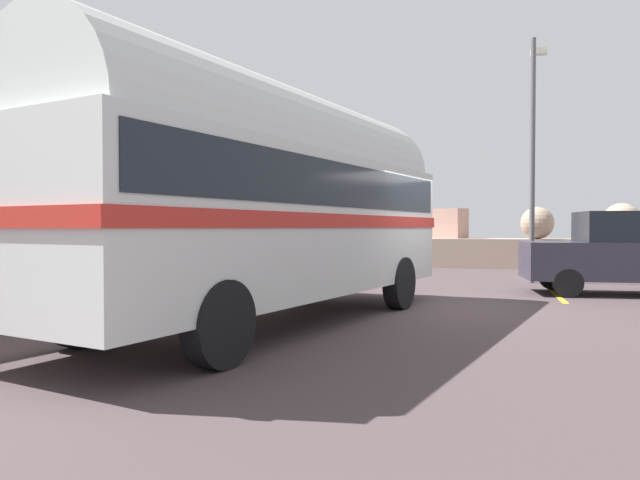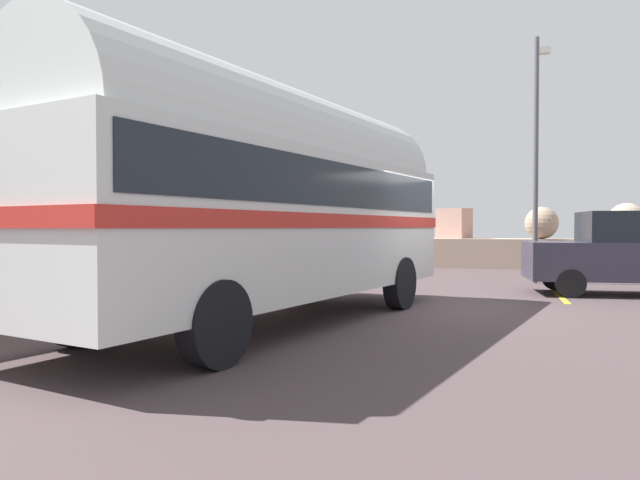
{
  "view_description": "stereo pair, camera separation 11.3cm",
  "coord_description": "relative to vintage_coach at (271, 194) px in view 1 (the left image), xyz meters",
  "views": [
    {
      "loc": [
        1.12,
        -11.02,
        1.54
      ],
      "look_at": [
        -1.59,
        -1.39,
        1.31
      ],
      "focal_mm": 32.67,
      "sensor_mm": 36.0,
      "label": 1
    },
    {
      "loc": [
        1.23,
        -10.98,
        1.54
      ],
      "look_at": [
        -1.59,
        -1.39,
        1.31
      ],
      "focal_mm": 32.67,
      "sensor_mm": 36.0,
      "label": 2
    }
  ],
  "objects": [
    {
      "name": "ground",
      "position": [
        2.06,
        2.55,
        -2.04
      ],
      "size": [
        32.0,
        26.0,
        0.02
      ],
      "color": "#483A3D"
    },
    {
      "name": "breakwater",
      "position": [
        2.41,
        14.36,
        -1.33
      ],
      "size": [
        31.36,
        2.11,
        2.5
      ],
      "color": "tan",
      "rests_on": "ground"
    },
    {
      "name": "vintage_coach",
      "position": [
        0.0,
        0.0,
        0.0
      ],
      "size": [
        4.37,
        8.91,
        3.7
      ],
      "rotation": [
        0.0,
        0.0,
        -0.24
      ],
      "color": "black",
      "rests_on": "ground"
    },
    {
      "name": "parked_car_nearest",
      "position": [
        6.19,
        5.88,
        -1.08
      ],
      "size": [
        4.25,
        2.09,
        1.86
      ],
      "rotation": [
        0.0,
        0.0,
        1.67
      ],
      "color": "black",
      "rests_on": "ground"
    },
    {
      "name": "lamp_post",
      "position": [
        4.46,
        8.37,
        1.67
      ],
      "size": [
        0.51,
        1.16,
        6.62
      ],
      "color": "#5B5B60",
      "rests_on": "ground"
    }
  ]
}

